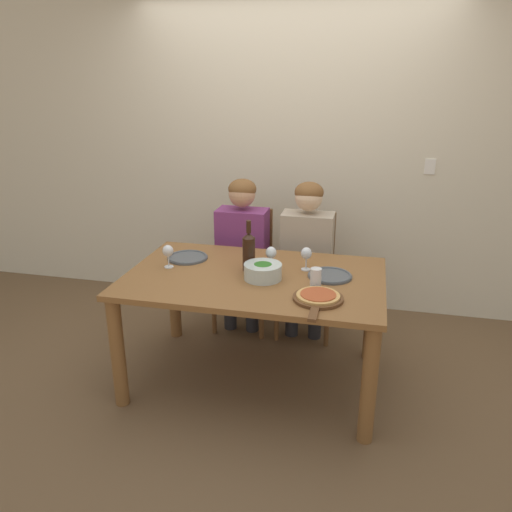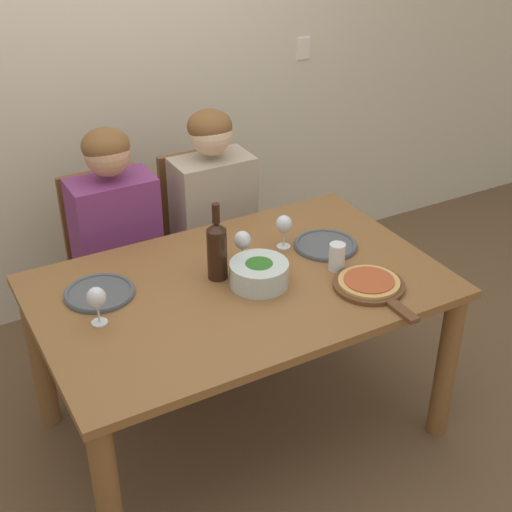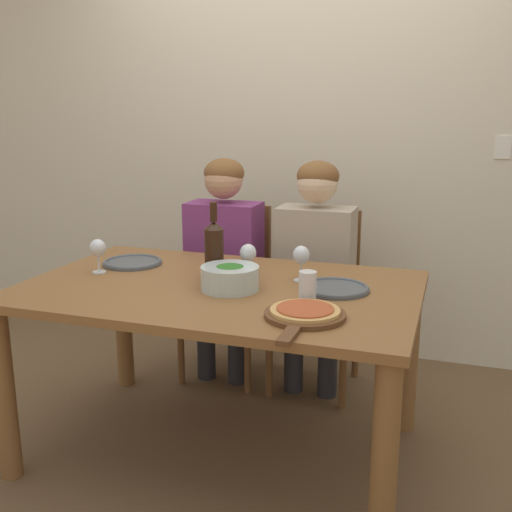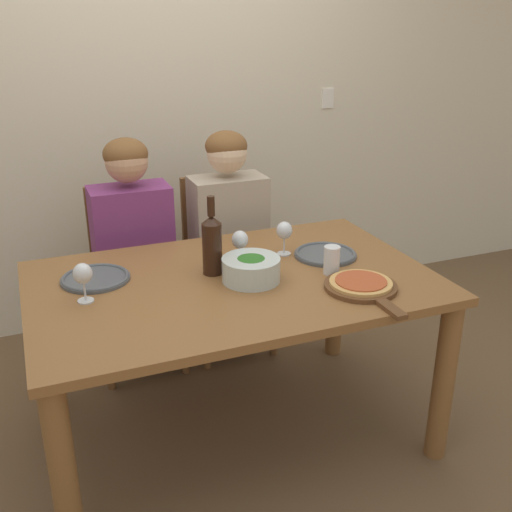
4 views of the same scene
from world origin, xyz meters
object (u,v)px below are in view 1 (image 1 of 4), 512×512
object	(u,v)px
wine_glass_left	(168,252)
pizza_on_board	(318,298)
broccoli_bowl	(263,271)
dinner_plate_left	(188,257)
chair_right	(308,270)
person_woman	(242,242)
chair_left	(246,265)
dinner_plate_right	(330,275)
person_man	(307,247)
wine_glass_right	(306,254)
wine_glass_centre	(271,254)
water_tumbler	(316,278)
wine_bottle	(249,250)

from	to	relation	value
wine_glass_left	pizza_on_board	bearing A→B (deg)	-16.10
broccoli_bowl	dinner_plate_left	world-z (taller)	broccoli_bowl
chair_right	person_woman	distance (m)	0.56
chair_right	wine_glass_left	bearing A→B (deg)	-134.92
chair_left	chair_right	xyz separation A→B (m)	(0.50, 0.00, 0.00)
dinner_plate_right	person_woman	bearing A→B (deg)	139.37
chair_left	person_man	xyz separation A→B (m)	(0.50, -0.12, 0.23)
chair_right	wine_glass_right	bearing A→B (deg)	-84.26
person_woman	wine_glass_left	world-z (taller)	person_woman
wine_glass_centre	water_tumbler	bearing A→B (deg)	-35.67
wine_glass_left	wine_bottle	bearing A→B (deg)	8.28
chair_left	wine_glass_right	size ratio (longest dim) A/B	6.17
pizza_on_board	water_tumbler	bearing A→B (deg)	100.80
chair_left	wine_glass_right	bearing A→B (deg)	-49.18
person_man	dinner_plate_left	xyz separation A→B (m)	(-0.74, -0.51, 0.04)
wine_glass_right	water_tumbler	size ratio (longest dim) A/B	1.30
person_woman	dinner_plate_left	world-z (taller)	person_woman
wine_bottle	dinner_plate_left	world-z (taller)	wine_bottle
wine_bottle	water_tumbler	bearing A→B (deg)	-22.07
person_woman	water_tumbler	xyz separation A→B (m)	(0.66, -0.80, 0.09)
chair_left	wine_glass_left	size ratio (longest dim) A/B	6.17
broccoli_bowl	wine_glass_centre	xyz separation A→B (m)	(0.02, 0.17, 0.06)
person_man	chair_left	bearing A→B (deg)	166.97
person_man	wine_glass_right	bearing A→B (deg)	-83.04
wine_glass_right	water_tumbler	world-z (taller)	wine_glass_right
chair_right	person_woman	bearing A→B (deg)	-166.97
person_man	wine_bottle	bearing A→B (deg)	-115.14
chair_left	pizza_on_board	distance (m)	1.32
wine_bottle	broccoli_bowl	bearing A→B (deg)	-46.47
chair_right	dinner_plate_right	size ratio (longest dim) A/B	3.42
wine_bottle	wine_glass_right	world-z (taller)	wine_bottle
broccoli_bowl	water_tumbler	bearing A→B (deg)	-9.72
person_man	pizza_on_board	distance (m)	1.00
wine_glass_centre	water_tumbler	size ratio (longest dim) A/B	1.30
dinner_plate_right	wine_glass_centre	distance (m)	0.39
chair_right	chair_left	bearing A→B (deg)	180.00
wine_glass_right	chair_right	bearing A→B (deg)	95.74
person_woman	wine_glass_left	distance (m)	0.77
chair_left	pizza_on_board	world-z (taller)	chair_left
wine_glass_right	person_woman	bearing A→B (deg)	136.37
wine_bottle	water_tumbler	size ratio (longest dim) A/B	2.80
chair_right	dinner_plate_right	world-z (taller)	chair_right
chair_right	person_woman	xyz separation A→B (m)	(-0.50, -0.12, 0.23)
person_woman	dinner_plate_right	bearing A→B (deg)	-40.63
chair_left	person_woman	size ratio (longest dim) A/B	0.78
chair_right	dinner_plate_right	bearing A→B (deg)	-72.90
broccoli_bowl	wine_glass_centre	size ratio (longest dim) A/B	1.54
dinner_plate_right	water_tumbler	distance (m)	0.20
chair_right	pizza_on_board	bearing A→B (deg)	-80.02
chair_left	person_man	bearing A→B (deg)	-13.03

